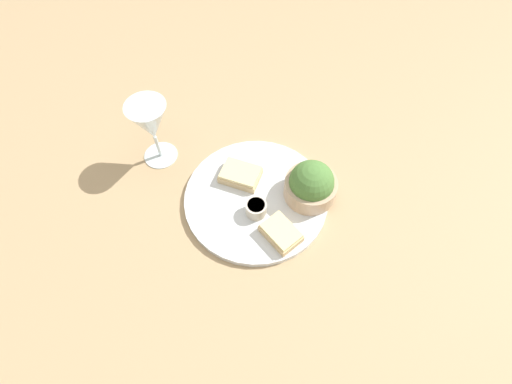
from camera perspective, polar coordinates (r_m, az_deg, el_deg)
name	(u,v)px	position (r m, az deg, el deg)	size (l,w,h in m)	color
ground_plane	(256,200)	(0.88, 0.00, -1.17)	(4.00, 4.00, 0.00)	tan
dinner_plate	(256,198)	(0.88, 0.00, -0.93)	(0.31, 0.31, 0.01)	silver
salad_bowl	(311,185)	(0.85, 7.86, 1.05)	(0.11, 0.11, 0.10)	tan
sauce_ramekin	(256,208)	(0.84, 0.02, -2.29)	(0.04, 0.04, 0.03)	beige
cheese_toast_near	(240,175)	(0.89, -2.24, 2.50)	(0.09, 0.07, 0.03)	#D1B27F
cheese_toast_far	(281,233)	(0.82, 3.59, -5.85)	(0.10, 0.09, 0.03)	#D1B27F
wine_glass	(151,124)	(0.90, -14.83, 9.41)	(0.09, 0.09, 0.17)	silver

